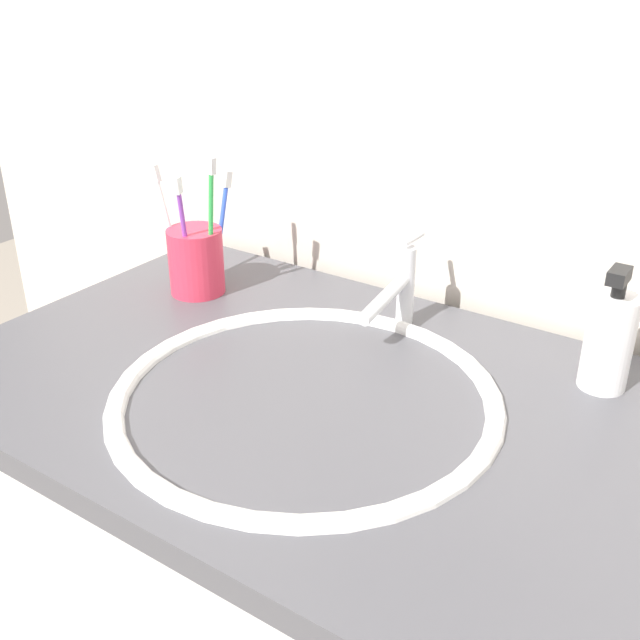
# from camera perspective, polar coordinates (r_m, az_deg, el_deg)

# --- Properties ---
(tiled_wall_back) EXTENTS (2.15, 0.04, 2.40)m
(tiled_wall_back) POSITION_cam_1_polar(r_m,az_deg,el_deg) (1.08, 10.96, 16.25)
(tiled_wall_back) COLOR beige
(tiled_wall_back) RESTS_ON ground
(sink_basin) EXTENTS (0.46, 0.46, 0.12)m
(sink_basin) POSITION_cam_1_polar(r_m,az_deg,el_deg) (0.91, -1.07, -8.03)
(sink_basin) COLOR white
(sink_basin) RESTS_ON vanity_counter
(faucet) EXTENTS (0.02, 0.15, 0.12)m
(faucet) POSITION_cam_1_polar(r_m,az_deg,el_deg) (1.03, 5.95, 2.36)
(faucet) COLOR silver
(faucet) RESTS_ON sink_basin
(toothbrush_cup) EXTENTS (0.08, 0.08, 0.10)m
(toothbrush_cup) POSITION_cam_1_polar(r_m,az_deg,el_deg) (1.16, -9.28, 4.39)
(toothbrush_cup) COLOR #D8334C
(toothbrush_cup) RESTS_ON vanity_counter
(toothbrush_purple) EXTENTS (0.01, 0.03, 0.18)m
(toothbrush_purple) POSITION_cam_1_polar(r_m,az_deg,el_deg) (1.11, -10.17, 6.70)
(toothbrush_purple) COLOR purple
(toothbrush_purple) RESTS_ON toothbrush_cup
(toothbrush_white) EXTENTS (0.05, 0.01, 0.18)m
(toothbrush_white) POSITION_cam_1_polar(r_m,az_deg,el_deg) (1.16, -11.39, 7.39)
(toothbrush_white) COLOR white
(toothbrush_white) RESTS_ON toothbrush_cup
(toothbrush_blue) EXTENTS (0.01, 0.05, 0.17)m
(toothbrush_blue) POSITION_cam_1_polar(r_m,az_deg,el_deg) (1.16, -7.39, 7.37)
(toothbrush_blue) COLOR blue
(toothbrush_blue) RESTS_ON toothbrush_cup
(toothbrush_green) EXTENTS (0.03, 0.01, 0.21)m
(toothbrush_green) POSITION_cam_1_polar(r_m,az_deg,el_deg) (1.11, -8.20, 7.52)
(toothbrush_green) COLOR green
(toothbrush_green) RESTS_ON toothbrush_cup
(soap_dispenser) EXTENTS (0.06, 0.06, 0.16)m
(soap_dispenser) POSITION_cam_1_polar(r_m,az_deg,el_deg) (0.95, 20.88, -1.41)
(soap_dispenser) COLOR white
(soap_dispenser) RESTS_ON vanity_counter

